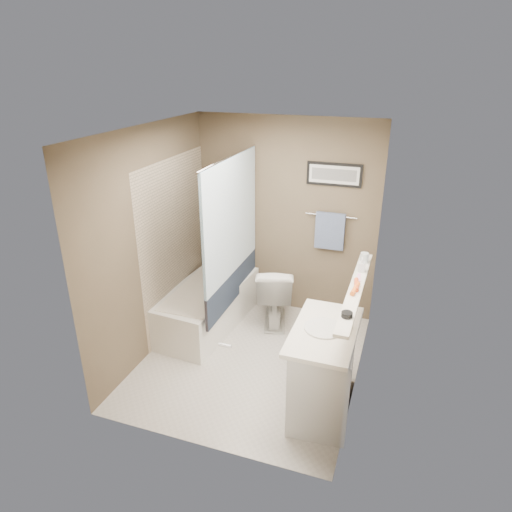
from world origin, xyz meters
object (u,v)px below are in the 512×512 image
(hair_brush_front, at_px, (355,289))
(glass_jar, at_px, (364,258))
(soap_bottle, at_px, (362,265))
(bathtub, at_px, (206,306))
(vanity, at_px, (323,371))
(hair_brush_back, at_px, (356,285))
(toilet, at_px, (275,293))
(candle_bowl_near, at_px, (347,315))

(hair_brush_front, relative_size, glass_jar, 2.20)
(hair_brush_front, distance_m, soap_bottle, 0.42)
(bathtub, bearing_deg, glass_jar, 2.52)
(vanity, relative_size, glass_jar, 9.00)
(hair_brush_front, bearing_deg, soap_bottle, 90.00)
(vanity, height_order, hair_brush_back, hair_brush_back)
(bathtub, height_order, hair_brush_back, hair_brush_back)
(hair_brush_front, bearing_deg, vanity, -125.98)
(hair_brush_back, height_order, glass_jar, glass_jar)
(toilet, relative_size, glass_jar, 7.58)
(hair_brush_back, bearing_deg, toilet, 136.83)
(bathtub, bearing_deg, toilet, 29.22)
(candle_bowl_near, bearing_deg, bathtub, 146.65)
(candle_bowl_near, distance_m, hair_brush_front, 0.46)
(glass_jar, bearing_deg, bathtub, 177.58)
(glass_jar, bearing_deg, soap_bottle, -90.00)
(toilet, distance_m, soap_bottle, 1.46)
(hair_brush_front, bearing_deg, hair_brush_back, 90.00)
(bathtub, relative_size, toilet, 1.98)
(hair_brush_front, xyz_separation_m, glass_jar, (0.00, 0.64, 0.03))
(soap_bottle, bearing_deg, toilet, 148.59)
(toilet, height_order, soap_bottle, soap_bottle)
(candle_bowl_near, relative_size, soap_bottle, 0.65)
(candle_bowl_near, xyz_separation_m, hair_brush_back, (0.00, 0.54, 0.00))
(toilet, height_order, candle_bowl_near, candle_bowl_near)
(bathtub, bearing_deg, soap_bottle, -4.48)
(bathtub, xyz_separation_m, soap_bottle, (1.79, -0.30, 0.93))
(toilet, distance_m, glass_jar, 1.37)
(hair_brush_back, bearing_deg, soap_bottle, 90.00)
(hair_brush_back, relative_size, glass_jar, 2.20)
(bathtub, height_order, toilet, toilet)
(bathtub, relative_size, hair_brush_front, 6.82)
(candle_bowl_near, distance_m, soap_bottle, 0.88)
(bathtub, distance_m, vanity, 1.88)
(soap_bottle, bearing_deg, hair_brush_front, -90.00)
(bathtub, relative_size, hair_brush_back, 6.82)
(toilet, relative_size, hair_brush_back, 3.44)
(candle_bowl_near, bearing_deg, soap_bottle, 90.00)
(toilet, distance_m, hair_brush_back, 1.61)
(vanity, distance_m, hair_brush_back, 0.83)
(glass_jar, xyz_separation_m, soap_bottle, (0.00, -0.22, 0.02))
(candle_bowl_near, height_order, soap_bottle, soap_bottle)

